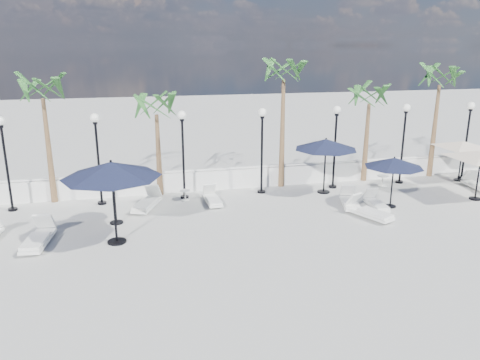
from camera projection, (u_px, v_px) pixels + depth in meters
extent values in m
plane|color=#ADADA8|center=(315.00, 251.00, 15.23)|extent=(100.00, 100.00, 0.00)
cube|color=silver|center=(256.00, 177.00, 22.13)|extent=(26.00, 0.30, 0.90)
cube|color=silver|center=(256.00, 167.00, 21.98)|extent=(26.00, 0.12, 0.08)
cylinder|color=black|center=(13.00, 209.00, 19.00)|extent=(0.36, 0.36, 0.10)
cylinder|color=black|center=(7.00, 169.00, 18.53)|extent=(0.10, 0.10, 3.50)
cylinder|color=black|center=(1.00, 126.00, 18.06)|extent=(0.18, 0.18, 0.10)
sphere|color=white|center=(0.00, 121.00, 18.00)|extent=(0.36, 0.36, 0.36)
cylinder|color=black|center=(102.00, 203.00, 19.77)|extent=(0.36, 0.36, 0.10)
cylinder|color=black|center=(99.00, 164.00, 19.30)|extent=(0.10, 0.10, 3.50)
cylinder|color=black|center=(95.00, 123.00, 18.83)|extent=(0.18, 0.18, 0.10)
sphere|color=white|center=(95.00, 118.00, 18.77)|extent=(0.36, 0.36, 0.36)
cylinder|color=black|center=(185.00, 197.00, 20.54)|extent=(0.36, 0.36, 0.10)
cylinder|color=black|center=(183.00, 159.00, 20.06)|extent=(0.10, 0.10, 3.50)
cylinder|color=black|center=(182.00, 120.00, 19.59)|extent=(0.18, 0.18, 0.10)
sphere|color=white|center=(182.00, 115.00, 19.54)|extent=(0.36, 0.36, 0.36)
cylinder|color=black|center=(261.00, 192.00, 21.30)|extent=(0.36, 0.36, 0.10)
cylinder|color=black|center=(262.00, 155.00, 20.83)|extent=(0.10, 0.10, 3.50)
cylinder|color=black|center=(262.00, 117.00, 20.36)|extent=(0.18, 0.18, 0.10)
sphere|color=white|center=(262.00, 112.00, 20.30)|extent=(0.36, 0.36, 0.36)
cylinder|color=black|center=(333.00, 186.00, 22.07)|extent=(0.36, 0.36, 0.10)
cylinder|color=black|center=(335.00, 151.00, 21.60)|extent=(0.10, 0.10, 3.50)
cylinder|color=black|center=(337.00, 115.00, 21.13)|extent=(0.18, 0.18, 0.10)
sphere|color=white|center=(337.00, 110.00, 21.07)|extent=(0.36, 0.36, 0.36)
cylinder|color=black|center=(399.00, 182.00, 22.84)|extent=(0.36, 0.36, 0.10)
cylinder|color=black|center=(403.00, 148.00, 22.36)|extent=(0.10, 0.10, 3.50)
cylinder|color=black|center=(406.00, 112.00, 21.89)|extent=(0.18, 0.18, 0.10)
sphere|color=white|center=(406.00, 108.00, 21.84)|extent=(0.36, 0.36, 0.36)
cylinder|color=black|center=(461.00, 177.00, 23.60)|extent=(0.36, 0.36, 0.10)
cylinder|color=black|center=(466.00, 144.00, 23.13)|extent=(0.10, 0.10, 3.50)
cylinder|color=black|center=(471.00, 110.00, 22.66)|extent=(0.18, 0.18, 0.10)
sphere|color=white|center=(471.00, 106.00, 22.60)|extent=(0.36, 0.36, 0.36)
cone|color=brown|center=(49.00, 152.00, 19.48)|extent=(0.28, 0.28, 4.40)
cone|color=brown|center=(159.00, 155.00, 20.58)|extent=(0.28, 0.28, 3.60)
cone|color=brown|center=(282.00, 134.00, 21.63)|extent=(0.28, 0.28, 5.00)
cone|color=brown|center=(366.00, 143.00, 22.74)|extent=(0.28, 0.28, 3.80)
cone|color=brown|center=(434.00, 132.00, 23.44)|extent=(0.28, 0.28, 4.60)
cube|color=white|center=(147.00, 205.00, 19.19)|extent=(1.35, 2.05, 0.11)
cube|color=white|center=(144.00, 204.00, 18.91)|extent=(1.07, 1.45, 0.11)
cube|color=white|center=(153.00, 190.00, 19.83)|extent=(0.74, 0.66, 0.61)
cube|color=white|center=(38.00, 241.00, 15.64)|extent=(0.92, 2.09, 0.11)
cube|color=white|center=(35.00, 241.00, 15.34)|extent=(0.80, 1.43, 0.11)
cube|color=white|center=(44.00, 221.00, 16.31)|extent=(0.69, 0.55, 0.63)
cube|color=white|center=(213.00, 201.00, 19.80)|extent=(0.61, 1.69, 0.09)
cube|color=white|center=(214.00, 200.00, 19.56)|extent=(0.56, 1.15, 0.09)
cube|color=white|center=(209.00, 188.00, 20.34)|extent=(0.54, 0.41, 0.52)
cube|color=white|center=(369.00, 214.00, 18.17)|extent=(1.38, 2.05, 0.11)
cube|color=white|center=(375.00, 213.00, 17.94)|extent=(1.09, 1.45, 0.11)
cube|color=white|center=(354.00, 199.00, 18.67)|extent=(0.74, 0.67, 0.61)
cube|color=white|center=(350.00, 204.00, 19.38)|extent=(1.11, 1.91, 0.10)
cube|color=white|center=(351.00, 203.00, 19.12)|extent=(0.90, 1.34, 0.10)
cube|color=white|center=(347.00, 190.00, 19.99)|extent=(0.67, 0.58, 0.57)
cube|color=white|center=(376.00, 205.00, 19.23)|extent=(0.74, 1.69, 0.09)
cube|color=white|center=(379.00, 205.00, 18.99)|extent=(0.64, 1.16, 0.09)
cube|color=white|center=(371.00, 193.00, 19.77)|extent=(0.56, 0.45, 0.51)
cube|color=white|center=(479.00, 186.00, 21.73)|extent=(0.79, 1.91, 0.10)
cube|color=white|center=(470.00, 174.00, 22.34)|extent=(0.62, 0.49, 0.58)
cylinder|color=white|center=(185.00, 200.00, 20.26)|extent=(0.36, 0.36, 0.03)
cylinder|color=white|center=(185.00, 196.00, 20.21)|extent=(0.05, 0.05, 0.43)
cylinder|color=white|center=(185.00, 191.00, 20.15)|extent=(0.46, 0.46, 0.03)
cylinder|color=white|center=(382.00, 186.00, 22.33)|extent=(0.41, 0.41, 0.03)
cylinder|color=white|center=(383.00, 181.00, 22.26)|extent=(0.06, 0.06, 0.49)
cylinder|color=white|center=(383.00, 176.00, 22.19)|extent=(0.53, 0.53, 0.03)
cylinder|color=black|center=(117.00, 241.00, 15.92)|extent=(0.63, 0.63, 0.07)
cylinder|color=black|center=(114.00, 204.00, 15.54)|extent=(0.08, 0.08, 2.77)
cone|color=black|center=(111.00, 170.00, 15.21)|extent=(3.28, 3.28, 0.51)
sphere|color=black|center=(111.00, 161.00, 15.14)|extent=(0.09, 0.09, 0.09)
cylinder|color=black|center=(323.00, 192.00, 21.34)|extent=(0.57, 0.57, 0.06)
cylinder|color=black|center=(325.00, 167.00, 21.01)|extent=(0.07, 0.07, 2.43)
cone|color=black|center=(326.00, 144.00, 20.72)|extent=(2.83, 2.83, 0.45)
sphere|color=black|center=(326.00, 139.00, 20.65)|extent=(0.08, 0.08, 0.08)
cylinder|color=black|center=(390.00, 206.00, 19.44)|extent=(0.48, 0.48, 0.05)
cylinder|color=black|center=(392.00, 183.00, 19.16)|extent=(0.06, 0.06, 2.05)
cone|color=black|center=(394.00, 162.00, 18.92)|extent=(2.40, 2.40, 0.38)
sphere|color=black|center=(395.00, 157.00, 18.86)|extent=(0.07, 0.07, 0.07)
cylinder|color=black|center=(458.00, 180.00, 23.24)|extent=(0.44, 0.44, 0.05)
cylinder|color=black|center=(461.00, 161.00, 22.97)|extent=(0.06, 0.06, 1.96)
pyramid|color=beige|center=(463.00, 141.00, 22.70)|extent=(4.34, 4.34, 0.30)
cylinder|color=black|center=(475.00, 199.00, 20.38)|extent=(0.50, 0.50, 0.06)
cylinder|color=black|center=(478.00, 176.00, 20.09)|extent=(0.07, 0.07, 2.15)
cylinder|color=black|center=(117.00, 222.00, 17.64)|extent=(0.50, 0.50, 0.05)
cylinder|color=black|center=(115.00, 200.00, 17.39)|extent=(0.06, 0.06, 1.86)
cone|color=beige|center=(113.00, 180.00, 17.18)|extent=(1.59, 1.59, 0.40)
sphere|color=black|center=(113.00, 174.00, 17.12)|extent=(0.07, 0.07, 0.07)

